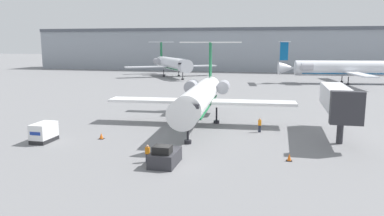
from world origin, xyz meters
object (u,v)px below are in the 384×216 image
Objects in this scene: airplane_parked_far_left at (172,64)px; jet_bridge at (338,100)px; airplane_parked_far_right at (351,68)px; traffic_cone_left at (101,136)px; airplane_main at (201,96)px; pushback_tug at (165,157)px; traffic_cone_right at (289,157)px; worker_near_tug at (148,153)px; luggage_cart at (44,132)px; worker_by_wing at (260,125)px.

airplane_parked_far_left is 2.11× the size of jet_bridge.
airplane_parked_far_right reaches higher than jet_bridge.
airplane_parked_far_left is at bearing 100.19° from traffic_cone_left.
airplane_parked_far_right is (29.17, 58.99, 0.28)m from airplane_main.
pushback_tug is 5.22× the size of traffic_cone_right.
pushback_tug is at bearing -36.04° from traffic_cone_left.
pushback_tug is 12.22m from traffic_cone_left.
worker_near_tug is at bearing -94.49° from airplane_main.
luggage_cart reaches higher than traffic_cone_left.
pushback_tug is at bearing -117.84° from worker_by_wing.
pushback_tug is at bearing -74.41° from airplane_parked_far_left.
jet_bridge reaches higher than pushback_tug.
pushback_tug reaches higher than worker_by_wing.
airplane_parked_far_right is 63.98m from jet_bridge.
airplane_main is 7.31× the size of pushback_tug.
traffic_cone_right is 0.02× the size of airplane_parked_far_left.
traffic_cone_right is at bearing -118.02° from jet_bridge.
pushback_tug is 11.65m from traffic_cone_right.
pushback_tug is at bearing -9.41° from worker_near_tug.
jet_bridge is (32.15, 9.43, 3.38)m from luggage_cart.
jet_bridge is (40.73, -72.49, 0.23)m from airplane_parked_far_left.
traffic_cone_left is (5.68, 2.57, -0.73)m from luggage_cart.
pushback_tug is (0.39, -17.86, -3.13)m from airplane_main.
worker_near_tug reaches higher than traffic_cone_left.
airplane_parked_far_left reaches higher than pushback_tug.
worker_by_wing is (23.30, 10.05, -0.13)m from luggage_cart.
jet_bridge is (5.53, 10.40, 4.11)m from traffic_cone_right.
airplane_main is 17.41m from jet_bridge.
worker_near_tug is 0.12× the size of jet_bridge.
airplane_parked_far_right is (28.78, 76.85, 3.40)m from pushback_tug.
worker_by_wing is (8.14, -3.20, -2.94)m from airplane_main.
airplane_parked_far_left reaches higher than jet_bridge.
worker_by_wing is 65.72m from airplane_parked_far_right.
traffic_cone_left reaches higher than traffic_cone_right.
luggage_cart reaches higher than traffic_cone_right.
traffic_cone_left is 0.03× the size of airplane_parked_far_left.
traffic_cone_right is at bearing -103.61° from airplane_parked_far_right.
airplane_parked_far_right is at bearing 58.46° from luggage_cart.
airplane_parked_far_right reaches higher than luggage_cart.
worker_by_wing is 0.05× the size of airplane_parked_far_right.
worker_near_tug is at bearing 170.59° from pushback_tug.
airplane_parked_far_left is at bearing 113.01° from traffic_cone_right.
traffic_cone_right is 75.41m from airplane_parked_far_right.
luggage_cart is at bearing -155.66° from traffic_cone_left.
luggage_cart is 26.64m from traffic_cone_right.
pushback_tug is 82.13m from airplane_parked_far_right.
airplane_parked_far_right is (52.92, -9.68, -0.07)m from airplane_parked_far_left.
traffic_cone_right is 12.48m from jet_bridge.
worker_by_wing is 11.52m from traffic_cone_right.
pushback_tug reaches higher than traffic_cone_right.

